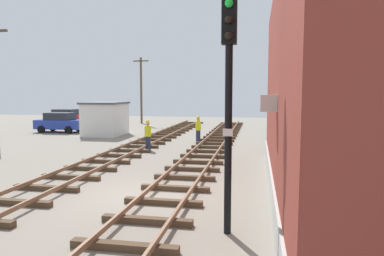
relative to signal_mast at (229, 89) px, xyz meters
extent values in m
plane|color=gray|center=(-3.12, 2.73, -3.59)|extent=(80.00, 80.00, 0.00)
cube|color=#4C3826|center=(-2.17, -1.40, -3.50)|extent=(2.50, 0.24, 0.18)
cube|color=#4C3826|center=(-2.17, 0.25, -3.50)|extent=(2.50, 0.24, 0.18)
cube|color=#4C3826|center=(-2.17, 1.90, -3.50)|extent=(2.50, 0.24, 0.18)
cube|color=#4C3826|center=(-2.17, 3.56, -3.50)|extent=(2.50, 0.24, 0.18)
cube|color=#4C3826|center=(-2.17, 5.21, -3.50)|extent=(2.50, 0.24, 0.18)
cube|color=#4C3826|center=(-2.17, 6.86, -3.50)|extent=(2.50, 0.24, 0.18)
cube|color=#4C3826|center=(-2.17, 8.52, -3.50)|extent=(2.50, 0.24, 0.18)
cube|color=#4C3826|center=(-2.17, 10.17, -3.50)|extent=(2.50, 0.24, 0.18)
cube|color=#4C3826|center=(-2.17, 11.83, -3.50)|extent=(2.50, 0.24, 0.18)
cube|color=#4C3826|center=(-2.17, 13.48, -3.50)|extent=(2.50, 0.24, 0.18)
cube|color=#4C3826|center=(-2.17, 15.13, -3.50)|extent=(2.50, 0.24, 0.18)
cube|color=#4C3826|center=(-2.17, 16.79, -3.50)|extent=(2.50, 0.24, 0.18)
cube|color=#4C3826|center=(-2.17, 18.44, -3.50)|extent=(2.50, 0.24, 0.18)
cube|color=#4C3826|center=(-2.17, 20.09, -3.50)|extent=(2.50, 0.24, 0.18)
cube|color=#4C3826|center=(-2.17, 21.75, -3.50)|extent=(2.50, 0.24, 0.18)
cube|color=#4C3826|center=(-2.17, 23.40, -3.50)|extent=(2.50, 0.24, 0.18)
cube|color=#4C3826|center=(-2.17, 25.06, -3.50)|extent=(2.50, 0.24, 0.18)
cube|color=#4C3826|center=(-2.17, 26.71, -3.50)|extent=(2.50, 0.24, 0.18)
cube|color=#4C3826|center=(-2.17, 28.36, -3.50)|extent=(2.50, 0.24, 0.18)
cube|color=#4C3826|center=(-2.17, 30.02, -3.50)|extent=(2.50, 0.24, 0.18)
cube|color=#4C3826|center=(-2.17, 31.67, -3.50)|extent=(2.50, 0.24, 0.18)
cube|color=brown|center=(-2.89, 2.73, -3.34)|extent=(0.08, 59.54, 0.14)
cube|color=brown|center=(-1.45, 2.73, -3.34)|extent=(0.08, 59.54, 0.14)
cube|color=#4C3826|center=(-6.74, 1.03, -3.50)|extent=(2.50, 0.24, 0.18)
cube|color=#4C3826|center=(-6.74, 2.73, -3.50)|extent=(2.50, 0.24, 0.18)
cube|color=#4C3826|center=(-6.74, 4.43, -3.50)|extent=(2.50, 0.24, 0.18)
cube|color=#4C3826|center=(-6.74, 6.13, -3.50)|extent=(2.50, 0.24, 0.18)
cube|color=#4C3826|center=(-6.74, 7.83, -3.50)|extent=(2.50, 0.24, 0.18)
cube|color=#4C3826|center=(-6.74, 9.53, -3.50)|extent=(2.50, 0.24, 0.18)
cube|color=#4C3826|center=(-6.74, 11.24, -3.50)|extent=(2.50, 0.24, 0.18)
cube|color=#4C3826|center=(-6.74, 12.94, -3.50)|extent=(2.50, 0.24, 0.18)
cube|color=#4C3826|center=(-6.74, 14.64, -3.50)|extent=(2.50, 0.24, 0.18)
cube|color=#4C3826|center=(-6.74, 16.34, -3.50)|extent=(2.50, 0.24, 0.18)
cube|color=#4C3826|center=(-6.74, 18.04, -3.50)|extent=(2.50, 0.24, 0.18)
cube|color=#4C3826|center=(-6.74, 19.74, -3.50)|extent=(2.50, 0.24, 0.18)
cube|color=#4C3826|center=(-6.74, 21.44, -3.50)|extent=(2.50, 0.24, 0.18)
cube|color=#4C3826|center=(-6.74, 23.14, -3.50)|extent=(2.50, 0.24, 0.18)
cube|color=#4C3826|center=(-6.74, 24.84, -3.50)|extent=(2.50, 0.24, 0.18)
cube|color=#4C3826|center=(-6.74, 26.54, -3.50)|extent=(2.50, 0.24, 0.18)
cube|color=#4C3826|center=(-6.74, 28.25, -3.50)|extent=(2.50, 0.24, 0.18)
cube|color=#4C3826|center=(-6.74, 29.95, -3.50)|extent=(2.50, 0.24, 0.18)
cube|color=#4C3826|center=(-6.74, 31.65, -3.50)|extent=(2.50, 0.24, 0.18)
cube|color=brown|center=(-7.46, 2.73, -3.34)|extent=(0.08, 59.54, 0.14)
cube|color=brown|center=(-6.02, 2.73, -3.34)|extent=(0.08, 59.54, 0.14)
cylinder|color=black|center=(0.00, 0.02, -1.26)|extent=(0.18, 0.18, 4.65)
cube|color=black|center=(0.00, 0.02, 1.61)|extent=(0.36, 0.24, 1.10)
sphere|color=#19E53F|center=(0.00, -0.16, 1.98)|extent=(0.20, 0.20, 0.20)
sphere|color=black|center=(0.00, -0.16, 1.61)|extent=(0.20, 0.20, 0.20)
sphere|color=black|center=(0.00, -0.16, 1.24)|extent=(0.20, 0.20, 0.20)
cube|color=white|center=(0.00, -0.12, -1.03)|extent=(0.24, 0.03, 0.18)
cube|color=#B2B2AD|center=(1.17, 3.46, -3.14)|extent=(0.08, 15.51, 0.90)
cube|color=silver|center=(0.98, 1.13, -0.36)|extent=(0.44, 0.60, 0.44)
cube|color=silver|center=(-11.77, 19.03, -2.29)|extent=(2.80, 3.60, 2.60)
cube|color=#4C4C51|center=(-11.77, 19.03, -0.91)|extent=(3.00, 3.80, 0.16)
cube|color=brown|center=(-13.19, 19.03, -2.59)|extent=(0.06, 0.90, 2.00)
cube|color=#23389E|center=(-16.69, 20.37, -2.87)|extent=(4.20, 1.80, 0.80)
cube|color=#1E232D|center=(-16.69, 20.37, -2.15)|extent=(2.31, 1.66, 0.64)
cylinder|color=black|center=(-15.38, 21.27, -3.27)|extent=(0.64, 0.24, 0.64)
cylinder|color=black|center=(-15.38, 19.47, -3.27)|extent=(0.64, 0.24, 0.64)
cylinder|color=black|center=(-17.99, 21.27, -3.27)|extent=(0.64, 0.24, 0.64)
cylinder|color=black|center=(-17.99, 19.47, -3.27)|extent=(0.64, 0.24, 0.64)
cube|color=red|center=(-19.74, 26.55, -2.87)|extent=(4.20, 1.80, 0.80)
cube|color=#1E232D|center=(-19.74, 26.55, -2.15)|extent=(2.31, 1.66, 0.64)
cylinder|color=black|center=(-18.44, 27.45, -3.27)|extent=(0.64, 0.24, 0.64)
cylinder|color=black|center=(-18.44, 25.65, -3.27)|extent=(0.64, 0.24, 0.64)
cylinder|color=black|center=(-21.05, 27.45, -3.27)|extent=(0.64, 0.24, 0.64)
cylinder|color=black|center=(-21.05, 25.65, -3.27)|extent=(0.64, 0.24, 0.64)
cylinder|color=brown|center=(-12.53, 30.65, 0.18)|extent=(0.24, 0.24, 7.54)
cube|color=#4C3D2D|center=(-12.53, 30.65, 3.55)|extent=(1.80, 0.12, 0.12)
cylinder|color=#262D4C|center=(-3.47, 16.28, -3.16)|extent=(0.32, 0.32, 0.85)
cylinder|color=yellow|center=(-3.47, 16.28, -2.41)|extent=(0.40, 0.40, 0.65)
sphere|color=tan|center=(-3.47, 16.28, -1.97)|extent=(0.24, 0.24, 0.24)
sphere|color=yellow|center=(-3.47, 16.28, -1.83)|extent=(0.22, 0.22, 0.22)
cylinder|color=#262D4C|center=(-5.92, 12.17, -3.16)|extent=(0.32, 0.32, 0.85)
cylinder|color=yellow|center=(-5.92, 12.17, -2.41)|extent=(0.40, 0.40, 0.65)
sphere|color=tan|center=(-5.92, 12.17, -1.97)|extent=(0.24, 0.24, 0.24)
sphere|color=yellow|center=(-5.92, 12.17, -1.83)|extent=(0.22, 0.22, 0.22)
camera|label=1|loc=(0.70, -8.61, -0.09)|focal=33.26mm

